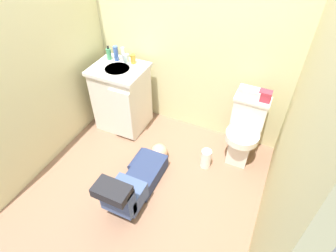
{
  "coord_description": "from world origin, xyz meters",
  "views": [
    {
      "loc": [
        0.96,
        -1.57,
        2.44
      ],
      "look_at": [
        0.03,
        0.46,
        0.45
      ],
      "focal_mm": 30.31,
      "sensor_mm": 36.0,
      "label": 1
    }
  ],
  "objects_px": {
    "toilet": "(244,131)",
    "paper_towel_roll": "(206,159)",
    "person_plumber": "(136,181)",
    "bottle_amber": "(133,59)",
    "bottle_blue": "(116,54)",
    "vanity_cabinet": "(122,97)",
    "faucet": "(124,58)",
    "tissue_box": "(250,93)",
    "soap_dispenser": "(109,54)",
    "toiletry_bag": "(265,96)",
    "bottle_clear": "(126,58)",
    "bottle_white": "(123,54)"
  },
  "relations": [
    {
      "from": "bottle_blue",
      "to": "bottle_amber",
      "type": "xyz_separation_m",
      "value": [
        0.21,
        0.02,
        -0.03
      ]
    },
    {
      "from": "person_plumber",
      "to": "tissue_box",
      "type": "xyz_separation_m",
      "value": [
        0.78,
        1.03,
        0.62
      ]
    },
    {
      "from": "toilet",
      "to": "toiletry_bag",
      "type": "height_order",
      "value": "toiletry_bag"
    },
    {
      "from": "soap_dispenser",
      "to": "bottle_amber",
      "type": "relative_size",
      "value": 1.49
    },
    {
      "from": "paper_towel_roll",
      "to": "faucet",
      "type": "bearing_deg",
      "value": 161.64
    },
    {
      "from": "bottle_clear",
      "to": "paper_towel_roll",
      "type": "bearing_deg",
      "value": -18.84
    },
    {
      "from": "person_plumber",
      "to": "bottle_amber",
      "type": "height_order",
      "value": "bottle_amber"
    },
    {
      "from": "bottle_blue",
      "to": "soap_dispenser",
      "type": "bearing_deg",
      "value": -172.76
    },
    {
      "from": "toiletry_bag",
      "to": "bottle_amber",
      "type": "bearing_deg",
      "value": -179.78
    },
    {
      "from": "toilet",
      "to": "vanity_cabinet",
      "type": "distance_m",
      "value": 1.48
    },
    {
      "from": "person_plumber",
      "to": "soap_dispenser",
      "type": "bearing_deg",
      "value": 130.7
    },
    {
      "from": "faucet",
      "to": "tissue_box",
      "type": "bearing_deg",
      "value": 0.68
    },
    {
      "from": "tissue_box",
      "to": "toiletry_bag",
      "type": "relative_size",
      "value": 1.77
    },
    {
      "from": "toilet",
      "to": "vanity_cabinet",
      "type": "xyz_separation_m",
      "value": [
        -1.48,
        -0.07,
        0.05
      ]
    },
    {
      "from": "tissue_box",
      "to": "soap_dispenser",
      "type": "xyz_separation_m",
      "value": [
        -1.63,
        -0.04,
        0.09
      ]
    },
    {
      "from": "toilet",
      "to": "tissue_box",
      "type": "height_order",
      "value": "tissue_box"
    },
    {
      "from": "bottle_amber",
      "to": "toilet",
      "type": "bearing_deg",
      "value": -3.54
    },
    {
      "from": "person_plumber",
      "to": "soap_dispenser",
      "type": "distance_m",
      "value": 1.49
    },
    {
      "from": "toilet",
      "to": "bottle_blue",
      "type": "relative_size",
      "value": 4.32
    },
    {
      "from": "tissue_box",
      "to": "toiletry_bag",
      "type": "height_order",
      "value": "toiletry_bag"
    },
    {
      "from": "vanity_cabinet",
      "to": "tissue_box",
      "type": "distance_m",
      "value": 1.49
    },
    {
      "from": "bottle_blue",
      "to": "bottle_clear",
      "type": "relative_size",
      "value": 1.71
    },
    {
      "from": "toilet",
      "to": "tissue_box",
      "type": "bearing_deg",
      "value": 116.43
    },
    {
      "from": "toilet",
      "to": "paper_towel_roll",
      "type": "relative_size",
      "value": 3.25
    },
    {
      "from": "toilet",
      "to": "paper_towel_roll",
      "type": "height_order",
      "value": "toilet"
    },
    {
      "from": "soap_dispenser",
      "to": "bottle_clear",
      "type": "relative_size",
      "value": 1.63
    },
    {
      "from": "soap_dispenser",
      "to": "bottle_blue",
      "type": "bearing_deg",
      "value": 7.24
    },
    {
      "from": "bottle_white",
      "to": "bottle_amber",
      "type": "bearing_deg",
      "value": -3.32
    },
    {
      "from": "bottle_blue",
      "to": "vanity_cabinet",
      "type": "bearing_deg",
      "value": -53.28
    },
    {
      "from": "tissue_box",
      "to": "bottle_blue",
      "type": "bearing_deg",
      "value": -179.05
    },
    {
      "from": "person_plumber",
      "to": "toiletry_bag",
      "type": "xyz_separation_m",
      "value": [
        0.93,
        1.03,
        0.63
      ]
    },
    {
      "from": "bottle_white",
      "to": "toilet",
      "type": "bearing_deg",
      "value": -3.52
    },
    {
      "from": "soap_dispenser",
      "to": "paper_towel_roll",
      "type": "height_order",
      "value": "soap_dispenser"
    },
    {
      "from": "vanity_cabinet",
      "to": "paper_towel_roll",
      "type": "bearing_deg",
      "value": -11.81
    },
    {
      "from": "person_plumber",
      "to": "bottle_amber",
      "type": "relative_size",
      "value": 9.58
    },
    {
      "from": "toilet",
      "to": "vanity_cabinet",
      "type": "bearing_deg",
      "value": -177.19
    },
    {
      "from": "toiletry_bag",
      "to": "paper_towel_roll",
      "type": "relative_size",
      "value": 0.54
    },
    {
      "from": "faucet",
      "to": "bottle_blue",
      "type": "height_order",
      "value": "bottle_blue"
    },
    {
      "from": "toilet",
      "to": "vanity_cabinet",
      "type": "relative_size",
      "value": 0.91
    },
    {
      "from": "tissue_box",
      "to": "bottle_clear",
      "type": "height_order",
      "value": "bottle_clear"
    },
    {
      "from": "tissue_box",
      "to": "bottle_white",
      "type": "relative_size",
      "value": 1.34
    },
    {
      "from": "toilet",
      "to": "bottle_blue",
      "type": "height_order",
      "value": "bottle_blue"
    },
    {
      "from": "vanity_cabinet",
      "to": "toilet",
      "type": "bearing_deg",
      "value": 2.81
    },
    {
      "from": "toilet",
      "to": "paper_towel_roll",
      "type": "xyz_separation_m",
      "value": [
        -0.3,
        -0.32,
        -0.25
      ]
    },
    {
      "from": "vanity_cabinet",
      "to": "tissue_box",
      "type": "xyz_separation_m",
      "value": [
        1.44,
        0.16,
        0.38
      ]
    },
    {
      "from": "faucet",
      "to": "bottle_clear",
      "type": "bearing_deg",
      "value": 2.31
    },
    {
      "from": "faucet",
      "to": "toiletry_bag",
      "type": "height_order",
      "value": "faucet"
    },
    {
      "from": "bottle_clear",
      "to": "toilet",
      "type": "bearing_deg",
      "value": -2.94
    },
    {
      "from": "bottle_blue",
      "to": "bottle_white",
      "type": "xyz_separation_m",
      "value": [
        0.08,
        0.03,
        -0.0
      ]
    },
    {
      "from": "toiletry_bag",
      "to": "soap_dispenser",
      "type": "bearing_deg",
      "value": -178.81
    }
  ]
}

